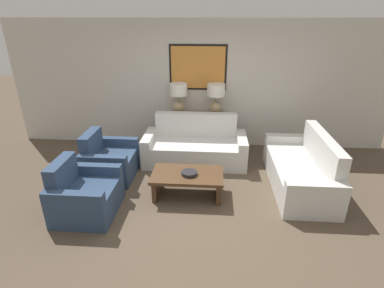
{
  "coord_description": "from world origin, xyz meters",
  "views": [
    {
      "loc": [
        0.32,
        -3.82,
        2.71
      ],
      "look_at": [
        -0.01,
        0.89,
        0.65
      ],
      "focal_mm": 28.0,
      "sensor_mm": 36.0,
      "label": 1
    }
  ],
  "objects_px": {
    "console_table": "(197,131)",
    "couch_by_side": "(302,170)",
    "armchair_near_back_wall": "(109,161)",
    "armchair_near_camera": "(85,195)",
    "couch_by_back_wall": "(195,147)",
    "decorative_bowl": "(189,173)",
    "table_lamp_right": "(216,96)",
    "coffee_table": "(187,179)",
    "table_lamp_left": "(179,95)"
  },
  "relations": [
    {
      "from": "console_table",
      "to": "couch_by_side",
      "type": "bearing_deg",
      "value": -38.37
    },
    {
      "from": "armchair_near_back_wall",
      "to": "armchair_near_camera",
      "type": "xyz_separation_m",
      "value": [
        0.0,
        -1.1,
        0.0
      ]
    },
    {
      "from": "couch_by_back_wall",
      "to": "couch_by_side",
      "type": "distance_m",
      "value": 2.01
    },
    {
      "from": "console_table",
      "to": "decorative_bowl",
      "type": "xyz_separation_m",
      "value": [
        -0.01,
        -1.93,
        0.04
      ]
    },
    {
      "from": "table_lamp_right",
      "to": "coffee_table",
      "type": "distance_m",
      "value": 2.14
    },
    {
      "from": "couch_by_side",
      "to": "armchair_near_back_wall",
      "type": "distance_m",
      "value": 3.35
    },
    {
      "from": "console_table",
      "to": "armchair_near_camera",
      "type": "height_order",
      "value": "armchair_near_camera"
    },
    {
      "from": "armchair_near_back_wall",
      "to": "armchair_near_camera",
      "type": "distance_m",
      "value": 1.1
    },
    {
      "from": "coffee_table",
      "to": "decorative_bowl",
      "type": "relative_size",
      "value": 4.57
    },
    {
      "from": "table_lamp_right",
      "to": "decorative_bowl",
      "type": "bearing_deg",
      "value": -101.56
    },
    {
      "from": "table_lamp_right",
      "to": "couch_by_side",
      "type": "xyz_separation_m",
      "value": [
        1.46,
        -1.46,
        -0.87
      ]
    },
    {
      "from": "decorative_bowl",
      "to": "armchair_near_camera",
      "type": "distance_m",
      "value": 1.58
    },
    {
      "from": "decorative_bowl",
      "to": "armchair_near_camera",
      "type": "relative_size",
      "value": 0.27
    },
    {
      "from": "table_lamp_right",
      "to": "decorative_bowl",
      "type": "relative_size",
      "value": 2.61
    },
    {
      "from": "console_table",
      "to": "table_lamp_right",
      "type": "relative_size",
      "value": 1.89
    },
    {
      "from": "coffee_table",
      "to": "armchair_near_back_wall",
      "type": "relative_size",
      "value": 1.21
    },
    {
      "from": "couch_by_side",
      "to": "armchair_near_back_wall",
      "type": "bearing_deg",
      "value": 178.08
    },
    {
      "from": "console_table",
      "to": "table_lamp_left",
      "type": "height_order",
      "value": "table_lamp_left"
    },
    {
      "from": "couch_by_side",
      "to": "coffee_table",
      "type": "xyz_separation_m",
      "value": [
        -1.89,
        -0.44,
        -0.01
      ]
    },
    {
      "from": "table_lamp_right",
      "to": "decorative_bowl",
      "type": "xyz_separation_m",
      "value": [
        -0.4,
        -1.93,
        -0.75
      ]
    },
    {
      "from": "armchair_near_back_wall",
      "to": "armchair_near_camera",
      "type": "relative_size",
      "value": 1.0
    },
    {
      "from": "console_table",
      "to": "armchair_near_back_wall",
      "type": "height_order",
      "value": "armchair_near_back_wall"
    },
    {
      "from": "table_lamp_right",
      "to": "coffee_table",
      "type": "height_order",
      "value": "table_lamp_right"
    },
    {
      "from": "table_lamp_right",
      "to": "table_lamp_left",
      "type": "bearing_deg",
      "value": 180.0
    },
    {
      "from": "coffee_table",
      "to": "armchair_near_back_wall",
      "type": "height_order",
      "value": "armchair_near_back_wall"
    },
    {
      "from": "table_lamp_left",
      "to": "decorative_bowl",
      "type": "bearing_deg",
      "value": -79.12
    },
    {
      "from": "decorative_bowl",
      "to": "armchair_near_back_wall",
      "type": "xyz_separation_m",
      "value": [
        -1.49,
        0.58,
        -0.14
      ]
    },
    {
      "from": "couch_by_side",
      "to": "decorative_bowl",
      "type": "bearing_deg",
      "value": -165.77
    },
    {
      "from": "armchair_near_back_wall",
      "to": "table_lamp_right",
      "type": "bearing_deg",
      "value": 35.62
    },
    {
      "from": "table_lamp_right",
      "to": "couch_by_back_wall",
      "type": "xyz_separation_m",
      "value": [
        -0.38,
        -0.66,
        -0.87
      ]
    },
    {
      "from": "table_lamp_left",
      "to": "decorative_bowl",
      "type": "distance_m",
      "value": 2.11
    },
    {
      "from": "console_table",
      "to": "couch_by_back_wall",
      "type": "bearing_deg",
      "value": -90.0
    },
    {
      "from": "armchair_near_back_wall",
      "to": "decorative_bowl",
      "type": "bearing_deg",
      "value": -21.41
    },
    {
      "from": "couch_by_back_wall",
      "to": "armchair_near_camera",
      "type": "relative_size",
      "value": 2.12
    },
    {
      "from": "armchair_near_camera",
      "to": "coffee_table",
      "type": "bearing_deg",
      "value": 20.62
    },
    {
      "from": "table_lamp_left",
      "to": "decorative_bowl",
      "type": "relative_size",
      "value": 2.61
    },
    {
      "from": "table_lamp_right",
      "to": "armchair_near_camera",
      "type": "xyz_separation_m",
      "value": [
        -1.89,
        -2.45,
        -0.89
      ]
    },
    {
      "from": "couch_by_back_wall",
      "to": "decorative_bowl",
      "type": "distance_m",
      "value": 1.28
    },
    {
      "from": "console_table",
      "to": "coffee_table",
      "type": "bearing_deg",
      "value": -91.36
    },
    {
      "from": "console_table",
      "to": "armchair_near_back_wall",
      "type": "distance_m",
      "value": 2.02
    },
    {
      "from": "table_lamp_left",
      "to": "table_lamp_right",
      "type": "height_order",
      "value": "same"
    },
    {
      "from": "decorative_bowl",
      "to": "armchair_near_camera",
      "type": "bearing_deg",
      "value": -161.03
    },
    {
      "from": "couch_by_back_wall",
      "to": "couch_by_side",
      "type": "height_order",
      "value": "same"
    },
    {
      "from": "console_table",
      "to": "armchair_near_back_wall",
      "type": "bearing_deg",
      "value": -138.02
    },
    {
      "from": "table_lamp_left",
      "to": "coffee_table",
      "type": "distance_m",
      "value": 2.12
    },
    {
      "from": "table_lamp_right",
      "to": "armchair_near_camera",
      "type": "distance_m",
      "value": 3.21
    },
    {
      "from": "couch_by_back_wall",
      "to": "armchair_near_back_wall",
      "type": "bearing_deg",
      "value": -155.43
    },
    {
      "from": "decorative_bowl",
      "to": "armchair_near_camera",
      "type": "height_order",
      "value": "armchair_near_camera"
    },
    {
      "from": "table_lamp_right",
      "to": "armchair_near_camera",
      "type": "relative_size",
      "value": 0.69
    },
    {
      "from": "table_lamp_left",
      "to": "armchair_near_back_wall",
      "type": "relative_size",
      "value": 0.69
    }
  ]
}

